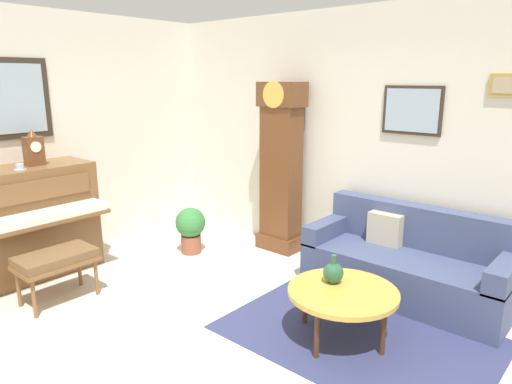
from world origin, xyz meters
TOP-DOWN VIEW (x-y plane):
  - ground_plane at (0.00, 0.00)m, footprint 6.40×6.00m
  - wall_left at (-2.60, -0.01)m, footprint 0.13×4.90m
  - wall_back at (0.01, 2.40)m, footprint 5.30×0.13m
  - area_rug at (1.01, 0.95)m, footprint 2.10×1.50m
  - piano at (-2.23, -0.30)m, footprint 0.87×1.44m
  - piano_bench at (-1.44, -0.36)m, footprint 0.42×0.70m
  - grandfather_clock at (-0.71, 2.11)m, footprint 0.52×0.34m
  - couch at (0.99, 1.94)m, footprint 1.90×0.80m
  - coffee_table at (0.93, 0.83)m, footprint 0.88×0.88m
  - mantel_clock at (-2.23, -0.11)m, footprint 0.13×0.18m
  - teacup at (-2.10, -0.32)m, footprint 0.12×0.12m
  - green_jug at (0.79, 0.89)m, footprint 0.17×0.17m
  - potted_plant at (-1.43, 1.29)m, footprint 0.36×0.36m

SIDE VIEW (x-z plane):
  - ground_plane at x=0.00m, z-range -0.10..0.00m
  - area_rug at x=1.01m, z-range 0.00..0.01m
  - couch at x=0.99m, z-range -0.11..0.73m
  - potted_plant at x=-1.43m, z-range 0.04..0.60m
  - coffee_table at x=0.93m, z-range 0.18..0.61m
  - piano_bench at x=-1.44m, z-range 0.17..0.65m
  - green_jug at x=0.79m, z-range 0.39..0.63m
  - piano at x=-2.23m, z-range 0.01..1.18m
  - grandfather_clock at x=-0.71m, z-range -0.05..1.98m
  - teacup at x=-2.10m, z-range 1.17..1.23m
  - mantel_clock at x=-2.23m, z-range 1.16..1.54m
  - wall_back at x=0.01m, z-range 0.00..2.80m
  - wall_left at x=-2.60m, z-range 0.01..2.81m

